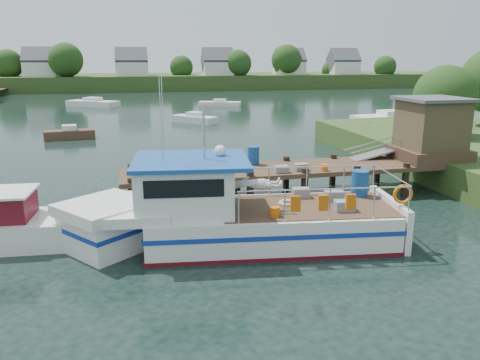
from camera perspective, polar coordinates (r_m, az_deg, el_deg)
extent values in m
plane|color=black|center=(21.84, 1.68, -2.18)|extent=(160.00, 160.00, 0.00)
cylinder|color=#332114|center=(32.90, 23.28, 5.08)|extent=(0.50, 0.50, 3.05)
sphere|color=#224217|center=(32.64, 23.71, 9.30)|extent=(3.90, 3.90, 3.90)
cube|color=#324A1E|center=(104.48, -10.17, 11.74)|extent=(140.00, 24.00, 3.00)
cylinder|color=#332114|center=(101.89, -26.24, 10.81)|extent=(0.60, 0.60, 4.20)
sphere|color=#224217|center=(101.80, -26.44, 12.55)|extent=(5.54, 5.54, 5.54)
cylinder|color=#332114|center=(96.03, -20.28, 11.44)|extent=(0.60, 0.60, 4.80)
sphere|color=#224217|center=(95.95, -20.48, 13.55)|extent=(6.34, 6.34, 6.34)
cylinder|color=#332114|center=(97.35, -13.55, 11.42)|extent=(0.60, 0.60, 3.00)
sphere|color=#224217|center=(97.27, -13.63, 12.73)|extent=(3.96, 3.96, 3.96)
cylinder|color=#332114|center=(99.86, -7.10, 11.96)|extent=(0.60, 0.60, 3.60)
sphere|color=#224217|center=(99.78, -7.15, 13.48)|extent=(4.75, 4.75, 4.75)
cylinder|color=#332114|center=(97.67, -0.27, 12.18)|extent=(0.60, 0.60, 4.20)
sphere|color=#224217|center=(97.58, -0.28, 14.01)|extent=(5.54, 5.54, 5.54)
cylinder|color=#332114|center=(102.52, 5.63, 12.40)|extent=(0.60, 0.60, 4.80)
sphere|color=#224217|center=(102.45, 5.68, 14.38)|extent=(6.34, 6.34, 6.34)
cylinder|color=#332114|center=(108.36, 10.93, 11.85)|extent=(0.60, 0.60, 3.00)
sphere|color=#224217|center=(108.29, 10.98, 13.02)|extent=(3.96, 3.96, 3.96)
cylinder|color=#332114|center=(109.71, 17.17, 11.66)|extent=(0.60, 0.60, 3.60)
sphere|color=#224217|center=(109.63, 17.28, 13.05)|extent=(4.75, 4.75, 4.75)
cube|color=silver|center=(99.67, -23.07, 12.19)|extent=(6.00, 5.00, 3.00)
cube|color=#47474C|center=(99.64, -23.18, 13.28)|extent=(6.20, 5.09, 5.09)
cube|color=silver|center=(97.26, -13.03, 12.93)|extent=(6.00, 5.00, 3.00)
cube|color=#47474C|center=(97.23, -13.10, 14.05)|extent=(6.20, 5.09, 5.09)
cube|color=silver|center=(97.80, -2.76, 13.28)|extent=(6.00, 5.00, 3.00)
cube|color=#47474C|center=(97.77, -2.77, 14.40)|extent=(6.20, 5.09, 5.09)
cube|color=silver|center=(103.74, 6.01, 13.30)|extent=(6.00, 5.00, 3.00)
cube|color=#47474C|center=(103.71, 6.04, 14.35)|extent=(6.20, 5.09, 5.09)
cube|color=silver|center=(107.28, 12.43, 13.09)|extent=(6.00, 5.00, 3.00)
cube|color=#47474C|center=(107.26, 12.49, 14.10)|extent=(6.20, 5.09, 5.09)
cube|color=#483122|center=(22.08, 6.74, 1.40)|extent=(16.00, 3.00, 0.20)
cylinder|color=black|center=(19.76, -12.97, -2.42)|extent=(0.32, 0.32, 1.90)
cylinder|color=black|center=(22.27, -13.00, -0.49)|extent=(0.32, 0.32, 1.90)
cylinder|color=black|center=(19.89, -5.76, -1.99)|extent=(0.32, 0.32, 1.90)
cylinder|color=black|center=(22.38, -6.60, -0.13)|extent=(0.32, 0.32, 1.90)
cylinder|color=black|center=(20.33, 1.25, -1.55)|extent=(0.32, 0.32, 1.90)
cylinder|color=black|center=(22.77, -0.34, 0.23)|extent=(0.32, 0.32, 1.90)
cylinder|color=black|center=(21.06, 7.86, -1.12)|extent=(0.32, 0.32, 1.90)
cylinder|color=black|center=(23.43, 5.64, 0.57)|extent=(0.32, 0.32, 1.90)
cylinder|color=black|center=(22.05, 13.96, -0.70)|extent=(0.32, 0.32, 1.90)
cylinder|color=black|center=(24.32, 11.24, 0.88)|extent=(0.32, 0.32, 1.90)
cylinder|color=black|center=(23.27, 19.47, -0.32)|extent=(0.32, 0.32, 1.90)
cylinder|color=black|center=(25.43, 16.40, 1.16)|extent=(0.32, 0.32, 1.90)
cylinder|color=black|center=(24.68, 24.39, 0.03)|extent=(0.32, 0.32, 1.90)
cylinder|color=black|center=(26.72, 21.09, 1.40)|extent=(0.32, 0.32, 1.90)
cube|color=#483122|center=(25.19, 21.98, 3.01)|extent=(3.20, 3.00, 0.60)
cube|color=#483B28|center=(24.97, 22.29, 6.15)|extent=(2.60, 2.60, 2.40)
cube|color=#47474C|center=(24.84, 22.58, 9.11)|extent=(3.00, 3.00, 0.15)
cube|color=#A5A8AD|center=(24.73, 16.40, 3.16)|extent=(3.34, 0.90, 0.79)
cylinder|color=silver|center=(24.30, 16.94, 4.13)|extent=(3.34, 0.05, 0.76)
cylinder|color=silver|center=(24.99, 16.04, 4.47)|extent=(3.34, 0.05, 0.76)
cube|color=slate|center=(20.78, 5.08, 1.34)|extent=(0.60, 0.40, 0.30)
cube|color=slate|center=(21.29, 7.48, 1.60)|extent=(0.60, 0.40, 0.30)
cylinder|color=#D05A0C|center=(21.38, 10.27, 1.52)|extent=(0.30, 0.30, 0.28)
cylinder|color=navy|center=(22.28, 1.64, 3.04)|extent=(0.56, 0.56, 0.85)
cube|color=silver|center=(16.52, 3.58, -5.49)|extent=(8.72, 4.35, 1.28)
cube|color=silver|center=(16.59, -15.92, -5.97)|extent=(3.33, 3.33, 1.28)
cube|color=silver|center=(16.33, -16.12, -3.31)|extent=(3.66, 3.63, 0.39)
cube|color=silver|center=(16.17, -12.21, -3.35)|extent=(2.60, 3.43, 0.33)
cube|color=navy|center=(16.47, 3.59, -4.96)|extent=(8.83, 4.40, 0.16)
cube|color=navy|center=(16.53, -15.96, -5.45)|extent=(3.38, 3.38, 0.16)
cube|color=#540C14|center=(16.73, 3.55, -7.38)|extent=(8.83, 4.38, 0.16)
cube|color=#483122|center=(16.58, 8.19, -3.17)|extent=(6.35, 3.73, 0.04)
cube|color=silver|center=(17.70, 17.67, -4.41)|extent=(0.63, 3.35, 1.51)
cube|color=silver|center=(15.87, -6.74, -0.81)|extent=(3.46, 3.26, 1.67)
cube|color=black|center=(14.37, -6.84, -1.08)|extent=(2.44, 0.34, 0.56)
cube|color=black|center=(17.20, -6.71, 1.55)|extent=(2.44, 0.34, 0.56)
cube|color=black|center=(15.89, -12.45, 0.21)|extent=(0.29, 2.00, 0.56)
cube|color=#184897|center=(15.65, -6.02, 2.36)|extent=(4.16, 3.68, 0.13)
cylinder|color=silver|center=(15.48, -4.45, 5.83)|extent=(0.10, 0.10, 1.79)
cylinder|color=silver|center=(14.89, -9.62, 7.06)|extent=(0.03, 0.03, 2.68)
cylinder|color=silver|center=(16.00, -9.38, 7.58)|extent=(0.03, 0.03, 2.68)
sphere|color=silver|center=(16.07, -2.45, 3.56)|extent=(0.45, 0.45, 0.40)
cylinder|color=silver|center=(14.90, 10.38, -1.09)|extent=(5.55, 0.73, 0.05)
cylinder|color=silver|center=(17.78, 7.66, 1.59)|extent=(5.55, 0.73, 0.05)
cylinder|color=silver|center=(17.26, 18.01, 0.59)|extent=(0.42, 3.05, 0.05)
cylinder|color=silver|center=(14.54, -0.15, -3.42)|extent=(0.05, 0.05, 1.06)
cylinder|color=silver|center=(17.48, -1.15, -0.30)|extent=(0.05, 0.05, 1.06)
cylinder|color=silver|center=(14.75, 5.48, -3.23)|extent=(0.05, 0.05, 1.06)
cylinder|color=silver|center=(17.66, 3.54, -0.18)|extent=(0.05, 0.05, 1.06)
cylinder|color=silver|center=(15.09, 10.89, -3.01)|extent=(0.05, 0.05, 1.06)
cylinder|color=silver|center=(17.95, 8.12, -0.05)|extent=(0.05, 0.05, 1.06)
cylinder|color=silver|center=(15.57, 16.03, -2.78)|extent=(0.05, 0.05, 1.06)
cylinder|color=silver|center=(18.35, 12.53, 0.06)|extent=(0.05, 0.05, 1.06)
cylinder|color=silver|center=(16.03, 19.92, -2.59)|extent=(0.05, 0.05, 1.06)
cylinder|color=silver|center=(18.74, 15.93, 0.16)|extent=(0.05, 0.05, 1.06)
cube|color=slate|center=(16.21, 12.62, -3.08)|extent=(0.72, 0.52, 0.36)
cube|color=slate|center=(17.33, 11.36, -1.86)|extent=(0.72, 0.52, 0.36)
cube|color=slate|center=(17.45, 7.43, -1.57)|extent=(0.66, 0.50, 0.36)
cylinder|color=navy|center=(18.01, 14.39, -0.41)|extent=(0.70, 0.70, 0.98)
cylinder|color=#D05A0C|center=(15.32, 4.24, -3.90)|extent=(0.37, 0.37, 0.33)
torus|color=#BFB28C|center=(16.62, 5.77, -2.80)|extent=(0.70, 0.70, 0.13)
torus|color=#D05A0C|center=(16.60, 19.24, -1.65)|extent=(0.70, 0.20, 0.69)
cube|color=#D05A0C|center=(14.77, 6.78, -2.89)|extent=(0.32, 0.15, 0.50)
cube|color=#D05A0C|center=(14.99, 10.12, -2.76)|extent=(0.32, 0.15, 0.50)
cube|color=#D05A0C|center=(15.25, 13.35, -2.63)|extent=(0.32, 0.15, 0.50)
imported|color=silver|center=(15.62, 1.45, -0.41)|extent=(0.55, 0.77, 1.96)
cube|color=#570E18|center=(17.99, -26.74, -2.84)|extent=(1.87, 1.87, 0.92)
cube|color=silver|center=(17.86, -26.92, -1.35)|extent=(2.07, 2.07, 0.08)
cube|color=#483122|center=(40.17, -20.02, 5.23)|extent=(3.98, 1.69, 0.71)
cube|color=silver|center=(40.10, -20.09, 5.99)|extent=(1.17, 1.03, 0.46)
cube|color=silver|center=(64.10, -2.48, 9.25)|extent=(5.89, 3.72, 0.60)
cube|color=silver|center=(64.06, -2.48, 9.66)|extent=(1.93, 1.80, 0.39)
cube|color=silver|center=(47.68, -5.56, 7.38)|extent=(4.51, 4.68, 0.68)
cube|color=silver|center=(47.62, -5.58, 7.99)|extent=(1.78, 1.79, 0.44)
cube|color=silver|center=(49.79, 17.86, 7.12)|extent=(8.02, 3.35, 0.78)
cube|color=silver|center=(49.72, 17.92, 7.79)|extent=(2.35, 2.06, 0.50)
cube|color=silver|center=(66.49, -17.50, 8.87)|extent=(7.26, 6.12, 0.77)
cube|color=silver|center=(66.44, -17.54, 9.37)|extent=(2.63, 2.56, 0.50)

